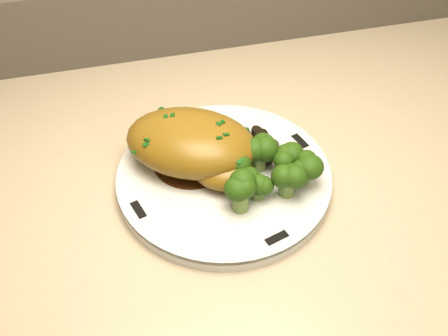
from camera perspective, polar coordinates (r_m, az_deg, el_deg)
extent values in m
cylinder|color=silver|center=(0.67, 0.00, -1.10)|extent=(0.29, 0.29, 0.02)
cube|color=black|center=(0.71, 7.73, 2.72)|extent=(0.02, 0.03, 0.00)
cube|color=black|center=(0.74, -4.40, 4.82)|extent=(0.03, 0.02, 0.00)
cube|color=black|center=(0.64, -8.69, -4.23)|extent=(0.02, 0.03, 0.00)
cube|color=black|center=(0.61, 5.38, -7.10)|extent=(0.03, 0.02, 0.00)
cylinder|color=#341909|center=(0.68, -3.27, 0.74)|extent=(0.10, 0.10, 0.00)
ellipsoid|color=brown|center=(0.66, -3.38, 2.60)|extent=(0.19, 0.17, 0.06)
ellipsoid|color=brown|center=(0.64, -0.06, -0.36)|extent=(0.09, 0.08, 0.03)
cube|color=#0E3E0C|center=(0.66, -7.27, 5.07)|extent=(0.01, 0.01, 0.00)
cube|color=#0E3E0C|center=(0.65, -5.74, 5.10)|extent=(0.01, 0.01, 0.00)
cube|color=#0E3E0C|center=(0.65, -4.16, 4.98)|extent=(0.01, 0.01, 0.00)
cube|color=#0E3E0C|center=(0.64, -2.55, 4.73)|extent=(0.01, 0.01, 0.00)
cube|color=#0E3E0C|center=(0.64, -0.92, 4.35)|extent=(0.01, 0.01, 0.00)
cube|color=#0E3E0C|center=(0.64, 0.72, 3.82)|extent=(0.01, 0.01, 0.00)
cylinder|color=black|center=(0.71, 6.24, 2.55)|extent=(0.02, 0.02, 0.01)
cylinder|color=black|center=(0.71, 5.76, 3.22)|extent=(0.02, 0.02, 0.01)
cylinder|color=black|center=(0.71, 4.87, 3.70)|extent=(0.02, 0.02, 0.01)
cylinder|color=black|center=(0.72, 3.71, 3.38)|extent=(0.02, 0.02, 0.01)
cylinder|color=black|center=(0.71, 2.56, 3.38)|extent=(0.02, 0.02, 0.01)
cylinder|color=black|center=(0.70, 1.60, 3.16)|extent=(0.03, 0.03, 0.02)
cylinder|color=black|center=(0.70, 1.01, 2.23)|extent=(0.03, 0.03, 0.01)
cylinder|color=black|center=(0.69, 0.95, 1.84)|extent=(0.02, 0.02, 0.00)
cylinder|color=black|center=(0.68, 1.43, 1.53)|extent=(0.03, 0.03, 0.01)
cylinder|color=black|center=(0.68, 2.35, 0.83)|extent=(0.03, 0.03, 0.02)
cylinder|color=black|center=(0.68, 3.55, 0.96)|extent=(0.03, 0.03, 0.01)
cylinder|color=black|center=(0.68, 4.78, 1.37)|extent=(0.03, 0.03, 0.02)
cylinder|color=black|center=(0.69, 5.70, 1.42)|extent=(0.03, 0.03, 0.01)
cylinder|color=black|center=(0.70, 6.26, 2.17)|extent=(0.03, 0.03, 0.01)
cylinder|color=olive|center=(0.66, 1.40, -0.28)|extent=(0.02, 0.02, 0.02)
sphere|color=black|center=(0.64, 1.43, 0.71)|extent=(0.03, 0.03, 0.03)
cylinder|color=olive|center=(0.67, 3.56, 0.71)|extent=(0.02, 0.02, 0.02)
sphere|color=black|center=(0.66, 3.62, 1.70)|extent=(0.03, 0.03, 0.03)
cylinder|color=olive|center=(0.67, 6.26, 0.28)|extent=(0.02, 0.02, 0.02)
sphere|color=black|center=(0.65, 6.37, 1.27)|extent=(0.03, 0.03, 0.03)
cylinder|color=olive|center=(0.64, 3.41, -2.15)|extent=(0.02, 0.02, 0.02)
sphere|color=black|center=(0.62, 3.48, -1.16)|extent=(0.03, 0.03, 0.03)
cylinder|color=olive|center=(0.64, 6.39, -1.92)|extent=(0.02, 0.02, 0.02)
sphere|color=black|center=(0.63, 6.50, -0.93)|extent=(0.03, 0.03, 0.03)
cylinder|color=olive|center=(0.66, 7.96, -0.65)|extent=(0.02, 0.02, 0.02)
sphere|color=black|center=(0.65, 8.10, 0.33)|extent=(0.03, 0.03, 0.03)
cylinder|color=olive|center=(0.62, 1.68, -3.49)|extent=(0.02, 0.02, 0.02)
sphere|color=black|center=(0.61, 1.71, -2.50)|extent=(0.03, 0.03, 0.03)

